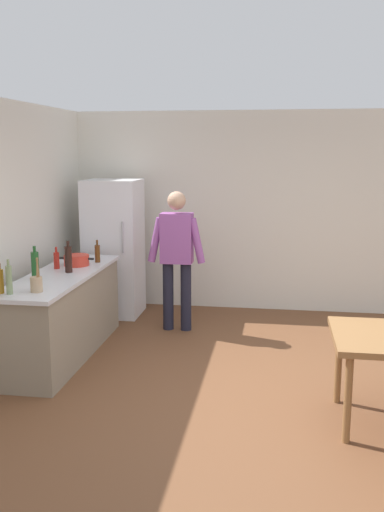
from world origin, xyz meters
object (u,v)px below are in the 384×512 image
bottle_sauce_red (57,260)px  refrigerator (114,248)px  cooking_pot (77,260)px  bottle_wine_green (35,265)px  person (177,251)px  bottle_vinegar_tall (9,279)px  bottle_wine_dark (68,259)px  utensil_jar (37,283)px  bottle_oil_amber (0,281)px  bottle_beer_brown (97,253)px

bottle_sauce_red → refrigerator: bearing=80.3°
cooking_pot → bottle_wine_green: (-0.16, -0.73, 0.09)m
refrigerator → bottle_sauce_red: 1.40m
person → bottle_vinegar_tall: bearing=-121.2°
cooking_pot → bottle_wine_green: 0.76m
person → bottle_wine_dark: 1.39m
refrigerator → bottle_sauce_red: bearing=-99.7°
cooking_pot → bottle_sauce_red: (-0.15, -0.20, 0.04)m
bottle_wine_dark → refrigerator: bearing=88.6°
refrigerator → bottle_vinegar_tall: refrigerator is taller
utensil_jar → bottle_wine_dark: bearing=91.1°
bottle_oil_amber → cooking_pot: bearing=79.6°
bottle_vinegar_tall → bottle_wine_dark: bearing=78.8°
cooking_pot → bottle_beer_brown: 0.28m
bottle_wine_green → bottle_oil_amber: bottle_wine_green is taller
bottle_vinegar_tall → utensil_jar: bearing=29.0°
refrigerator → bottle_oil_amber: refrigerator is taller
person → bottle_sauce_red: (-1.19, -0.82, 0.02)m
bottle_oil_amber → bottle_wine_dark: bearing=73.2°
person → bottle_wine_dark: bearing=-135.2°
bottle_sauce_red → bottle_oil_amber: bearing=-94.5°
bottle_wine_green → bottle_beer_brown: (0.34, 0.95, -0.04)m
cooking_pot → bottle_sauce_red: size_ratio=1.67×
refrigerator → cooking_pot: bearing=-94.1°
bottle_sauce_red → bottle_beer_brown: bottle_beer_brown is taller
utensil_jar → bottle_sauce_red: (-0.22, 1.01, 0.02)m
utensil_jar → bottle_beer_brown: utensil_jar is taller
bottle_beer_brown → bottle_wine_dark: bearing=-102.8°
refrigerator → bottle_wine_green: (-0.24, -1.91, 0.15)m
bottle_oil_amber → bottle_beer_brown: 1.58m
person → bottle_oil_amber: 2.31m
bottle_wine_green → bottle_beer_brown: bottle_wine_green is taller
bottle_oil_amber → refrigerator: bearing=82.6°
refrigerator → bottle_wine_dark: (-0.04, -1.53, 0.15)m
cooking_pot → utensil_jar: size_ratio=1.25×
bottle_wine_dark → bottle_oil_amber: size_ratio=1.21×
refrigerator → bottle_wine_green: size_ratio=5.29×
refrigerator → bottle_vinegar_tall: (-0.23, -2.50, 0.14)m
refrigerator → utensil_jar: 2.38m
refrigerator → cooking_pot: (-0.08, -1.17, 0.06)m
utensil_jar → bottle_vinegar_tall: size_ratio=1.00×
person → bottle_beer_brown: 0.95m
refrigerator → bottle_beer_brown: bearing=-84.5°
bottle_sauce_red → bottle_vinegar_tall: bearing=-89.6°
person → bottle_wine_dark: person is taller
bottle_wine_dark → bottle_beer_brown: bottle_wine_dark is taller
bottle_wine_green → bottle_oil_amber: 0.58m
bottle_wine_dark → cooking_pot: bearing=97.2°
person → bottle_sauce_red: 1.44m
bottle_oil_amber → utensil_jar: bearing=17.9°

